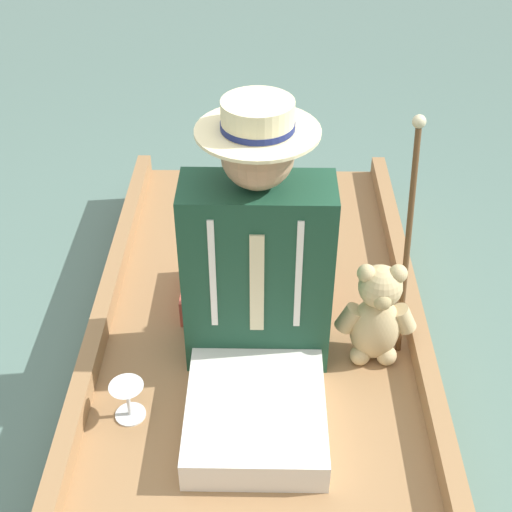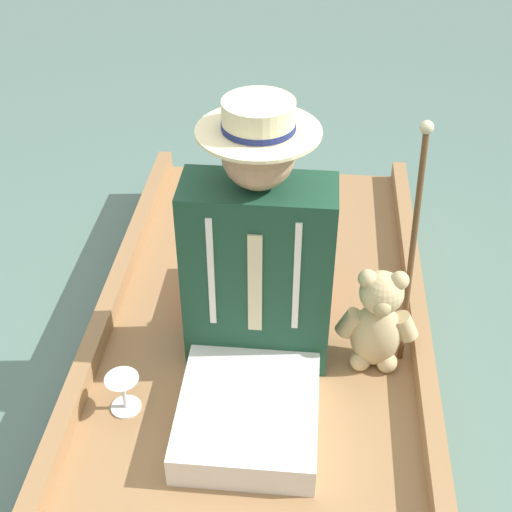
# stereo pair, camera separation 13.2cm
# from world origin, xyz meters

# --- Properties ---
(ground_plane) EXTENTS (16.00, 16.00, 0.00)m
(ground_plane) POSITION_xyz_m (0.00, 0.00, 0.00)
(ground_plane) COLOR slate
(punt_boat) EXTENTS (1.19, 2.93, 0.24)m
(punt_boat) POSITION_xyz_m (0.00, 0.00, 0.09)
(punt_boat) COLOR #997047
(punt_boat) RESTS_ON ground_plane
(seat_cushion) EXTENTS (0.47, 0.33, 0.11)m
(seat_cushion) POSITION_xyz_m (0.05, -0.51, 0.21)
(seat_cushion) COLOR #B24738
(seat_cushion) RESTS_ON punt_boat
(seated_person) EXTENTS (0.47, 0.75, 0.94)m
(seated_person) POSITION_xyz_m (0.00, -0.17, 0.51)
(seated_person) COLOR white
(seated_person) RESTS_ON punt_boat
(teddy_bear) EXTENTS (0.28, 0.16, 0.40)m
(teddy_bear) POSITION_xyz_m (-0.40, -0.22, 0.34)
(teddy_bear) COLOR tan
(teddy_bear) RESTS_ON punt_boat
(wine_glass) EXTENTS (0.11, 0.11, 0.13)m
(wine_glass) POSITION_xyz_m (0.40, 0.06, 0.26)
(wine_glass) COLOR silver
(wine_glass) RESTS_ON punt_boat
(walking_cane) EXTENTS (0.04, 0.23, 0.80)m
(walking_cane) POSITION_xyz_m (-0.49, -0.37, 0.63)
(walking_cane) COLOR brown
(walking_cane) RESTS_ON punt_boat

